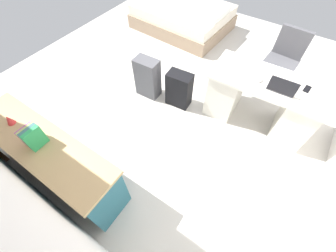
{
  "coord_description": "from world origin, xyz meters",
  "views": [
    {
      "loc": [
        -1.22,
        2.35,
        2.55
      ],
      "look_at": [
        -0.41,
        1.15,
        0.6
      ],
      "focal_mm": 23.08,
      "sensor_mm": 36.0,
      "label": 1
    }
  ],
  "objects_px": {
    "desk": "(260,100)",
    "bed": "(183,17)",
    "suitcase_black": "(179,90)",
    "cell_phone_near_laptop": "(307,89)",
    "figurine_small": "(9,120)",
    "credenza": "(54,160)",
    "office_chair": "(280,64)",
    "computer_mouse": "(260,80)",
    "laptop": "(282,87)",
    "suitcase_spare_grey": "(148,78)"
  },
  "relations": [
    {
      "from": "credenza",
      "to": "suitcase_spare_grey",
      "type": "relative_size",
      "value": 2.78
    },
    {
      "from": "office_chair",
      "to": "laptop",
      "type": "bearing_deg",
      "value": 99.21
    },
    {
      "from": "suitcase_black",
      "to": "cell_phone_near_laptop",
      "type": "relative_size",
      "value": 4.17
    },
    {
      "from": "suitcase_spare_grey",
      "to": "laptop",
      "type": "relative_size",
      "value": 2.02
    },
    {
      "from": "desk",
      "to": "credenza",
      "type": "height_order",
      "value": "same"
    },
    {
      "from": "credenza",
      "to": "figurine_small",
      "type": "height_order",
      "value": "figurine_small"
    },
    {
      "from": "bed",
      "to": "desk",
      "type": "bearing_deg",
      "value": 143.89
    },
    {
      "from": "cell_phone_near_laptop",
      "to": "figurine_small",
      "type": "distance_m",
      "value": 3.34
    },
    {
      "from": "office_chair",
      "to": "laptop",
      "type": "relative_size",
      "value": 2.94
    },
    {
      "from": "suitcase_black",
      "to": "suitcase_spare_grey",
      "type": "bearing_deg",
      "value": 4.99
    },
    {
      "from": "office_chair",
      "to": "computer_mouse",
      "type": "bearing_deg",
      "value": 84.15
    },
    {
      "from": "credenza",
      "to": "figurine_small",
      "type": "relative_size",
      "value": 16.36
    },
    {
      "from": "desk",
      "to": "figurine_small",
      "type": "height_order",
      "value": "figurine_small"
    },
    {
      "from": "desk",
      "to": "figurine_small",
      "type": "xyz_separation_m",
      "value": [
        2.04,
        2.17,
        0.41
      ]
    },
    {
      "from": "laptop",
      "to": "computer_mouse",
      "type": "bearing_deg",
      "value": -6.41
    },
    {
      "from": "office_chair",
      "to": "computer_mouse",
      "type": "distance_m",
      "value": 1.03
    },
    {
      "from": "bed",
      "to": "laptop",
      "type": "distance_m",
      "value": 2.99
    },
    {
      "from": "computer_mouse",
      "to": "suitcase_black",
      "type": "bearing_deg",
      "value": 12.67
    },
    {
      "from": "cell_phone_near_laptop",
      "to": "figurine_small",
      "type": "relative_size",
      "value": 1.24
    },
    {
      "from": "credenza",
      "to": "suitcase_black",
      "type": "bearing_deg",
      "value": -105.9
    },
    {
      "from": "laptop",
      "to": "credenza",
      "type": "bearing_deg",
      "value": 49.46
    },
    {
      "from": "suitcase_spare_grey",
      "to": "laptop",
      "type": "xyz_separation_m",
      "value": [
        -1.76,
        -0.33,
        0.47
      ]
    },
    {
      "from": "desk",
      "to": "bed",
      "type": "height_order",
      "value": "desk"
    },
    {
      "from": "cell_phone_near_laptop",
      "to": "suitcase_black",
      "type": "bearing_deg",
      "value": 22.77
    },
    {
      "from": "suitcase_spare_grey",
      "to": "suitcase_black",
      "type": "bearing_deg",
      "value": -172.89
    },
    {
      "from": "office_chair",
      "to": "desk",
      "type": "bearing_deg",
      "value": 90.6
    },
    {
      "from": "desk",
      "to": "credenza",
      "type": "xyz_separation_m",
      "value": [
        1.61,
        2.17,
        -0.02
      ]
    },
    {
      "from": "bed",
      "to": "suitcase_black",
      "type": "distance_m",
      "value": 2.27
    },
    {
      "from": "suitcase_spare_grey",
      "to": "bed",
      "type": "bearing_deg",
      "value": -76.1
    },
    {
      "from": "office_chair",
      "to": "bed",
      "type": "xyz_separation_m",
      "value": [
        2.22,
        -0.73,
        -0.18
      ]
    },
    {
      "from": "bed",
      "to": "figurine_small",
      "type": "height_order",
      "value": "figurine_small"
    },
    {
      "from": "bed",
      "to": "suitcase_spare_grey",
      "type": "relative_size",
      "value": 3.04
    },
    {
      "from": "suitcase_spare_grey",
      "to": "laptop",
      "type": "height_order",
      "value": "laptop"
    },
    {
      "from": "cell_phone_near_laptop",
      "to": "credenza",
      "type": "bearing_deg",
      "value": 54.77
    },
    {
      "from": "office_chair",
      "to": "laptop",
      "type": "xyz_separation_m",
      "value": [
        -0.16,
        1.0,
        0.38
      ]
    },
    {
      "from": "desk",
      "to": "cell_phone_near_laptop",
      "type": "height_order",
      "value": "cell_phone_near_laptop"
    },
    {
      "from": "suitcase_spare_grey",
      "to": "cell_phone_near_laptop",
      "type": "distance_m",
      "value": 2.13
    },
    {
      "from": "credenza",
      "to": "computer_mouse",
      "type": "height_order",
      "value": "computer_mouse"
    },
    {
      "from": "credenza",
      "to": "desk",
      "type": "bearing_deg",
      "value": -126.64
    },
    {
      "from": "desk",
      "to": "figurine_small",
      "type": "distance_m",
      "value": 3.01
    },
    {
      "from": "credenza",
      "to": "cell_phone_near_laptop",
      "type": "xyz_separation_m",
      "value": [
        -2.03,
        -2.26,
        0.38
      ]
    },
    {
      "from": "desk",
      "to": "suitcase_black",
      "type": "xyz_separation_m",
      "value": [
        1.09,
        0.34,
        -0.11
      ]
    },
    {
      "from": "suitcase_black",
      "to": "figurine_small",
      "type": "xyz_separation_m",
      "value": [
        0.95,
        1.83,
        0.52
      ]
    },
    {
      "from": "suitcase_spare_grey",
      "to": "figurine_small",
      "type": "xyz_separation_m",
      "value": [
        0.43,
        1.74,
        0.48
      ]
    },
    {
      "from": "office_chair",
      "to": "figurine_small",
      "type": "height_order",
      "value": "office_chair"
    },
    {
      "from": "office_chair",
      "to": "laptop",
      "type": "distance_m",
      "value": 1.08
    },
    {
      "from": "computer_mouse",
      "to": "cell_phone_near_laptop",
      "type": "xyz_separation_m",
      "value": [
        -0.52,
        -0.17,
        -0.01
      ]
    },
    {
      "from": "office_chair",
      "to": "suitcase_black",
      "type": "height_order",
      "value": "office_chair"
    },
    {
      "from": "office_chair",
      "to": "bed",
      "type": "height_order",
      "value": "office_chair"
    },
    {
      "from": "suitcase_black",
      "to": "suitcase_spare_grey",
      "type": "distance_m",
      "value": 0.53
    }
  ]
}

